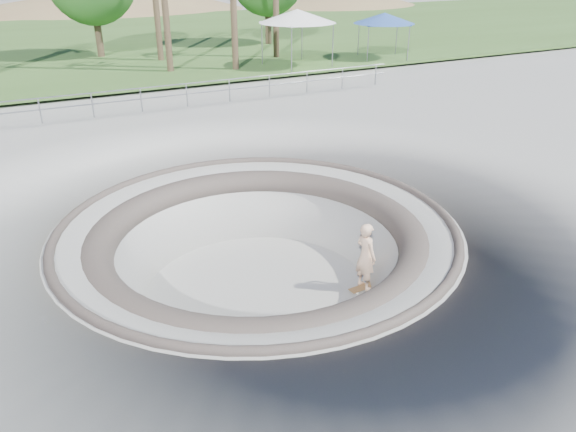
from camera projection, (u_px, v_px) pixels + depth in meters
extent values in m
plane|color=gray|center=(257.00, 226.00, 14.35)|extent=(180.00, 180.00, 0.00)
torus|color=gray|center=(259.00, 292.00, 15.20)|extent=(14.00, 14.00, 4.00)
cylinder|color=gray|center=(259.00, 290.00, 15.18)|extent=(6.60, 6.60, 0.10)
torus|color=#4B423C|center=(257.00, 226.00, 14.36)|extent=(10.24, 10.24, 0.24)
torus|color=#4B423C|center=(258.00, 241.00, 14.54)|extent=(8.91, 8.91, 0.81)
cube|color=#335421|center=(71.00, 43.00, 41.68)|extent=(180.00, 36.00, 0.12)
ellipsoid|color=brown|center=(120.00, 79.00, 69.37)|extent=(61.60, 44.00, 28.60)
ellipsoid|color=brown|center=(341.00, 52.00, 72.91)|extent=(42.00, 30.00, 19.50)
cylinder|color=gray|center=(140.00, 88.00, 23.53)|extent=(25.00, 0.05, 0.05)
cylinder|color=gray|center=(141.00, 99.00, 23.72)|extent=(25.00, 0.05, 0.05)
cube|color=brown|center=(364.00, 287.00, 15.10)|extent=(0.88, 0.32, 0.02)
cylinder|color=silver|center=(364.00, 288.00, 15.11)|extent=(0.05, 0.18, 0.04)
cylinder|color=silver|center=(364.00, 288.00, 15.11)|extent=(0.05, 0.18, 0.04)
cylinder|color=white|center=(364.00, 288.00, 15.12)|extent=(0.07, 0.04, 0.07)
cylinder|color=white|center=(364.00, 288.00, 15.12)|extent=(0.07, 0.04, 0.07)
cylinder|color=white|center=(364.00, 288.00, 15.12)|extent=(0.07, 0.04, 0.07)
cylinder|color=white|center=(364.00, 288.00, 15.12)|extent=(0.07, 0.04, 0.07)
imported|color=beige|center=(366.00, 256.00, 14.69)|extent=(0.51, 0.73, 1.88)
cylinder|color=gray|center=(286.00, 51.00, 30.81)|extent=(0.06, 0.06, 2.31)
cylinder|color=gray|center=(332.00, 47.00, 32.02)|extent=(0.06, 0.06, 2.31)
cylinder|color=gray|center=(264.00, 44.00, 33.18)|extent=(0.06, 0.06, 2.31)
cylinder|color=gray|center=(307.00, 41.00, 34.39)|extent=(0.06, 0.06, 2.31)
cube|color=white|center=(297.00, 23.00, 32.06)|extent=(3.60, 3.60, 0.08)
cone|color=white|center=(297.00, 16.00, 31.91)|extent=(6.16, 6.16, 0.73)
cylinder|color=gray|center=(378.00, 46.00, 33.63)|extent=(0.06, 0.06, 1.98)
cylinder|color=gray|center=(411.00, 43.00, 34.66)|extent=(0.06, 0.06, 1.98)
cylinder|color=gray|center=(355.00, 40.00, 35.66)|extent=(0.06, 0.06, 1.98)
cylinder|color=gray|center=(387.00, 38.00, 36.69)|extent=(0.06, 0.06, 1.98)
cube|color=#2A4D9A|center=(384.00, 23.00, 34.70)|extent=(3.47, 3.47, 0.08)
cone|color=#2A4D9A|center=(384.00, 18.00, 34.57)|extent=(5.01, 5.01, 0.63)
cylinder|color=brown|center=(97.00, 20.00, 35.05)|extent=(0.44, 0.44, 4.71)
cylinder|color=brown|center=(268.00, 11.00, 40.13)|extent=(0.44, 0.44, 4.68)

